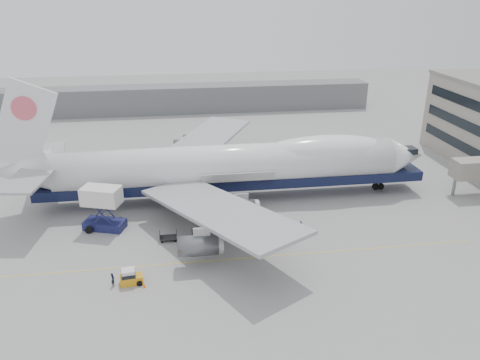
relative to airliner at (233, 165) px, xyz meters
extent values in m
plane|color=gray|center=(-0.64, -12.00, -5.62)|extent=(260.00, 260.00, 0.00)
cube|color=gold|center=(-0.64, -18.00, -5.62)|extent=(60.00, 0.15, 0.01)
cube|color=gray|center=(39.36, -4.00, -1.12)|extent=(9.00, 3.00, 3.00)
cylinder|color=slate|center=(35.36, -4.00, -4.12)|extent=(0.50, 0.50, 3.00)
cube|color=slate|center=(-10.64, 58.00, -2.12)|extent=(110.00, 8.00, 7.00)
cylinder|color=white|center=(-0.64, 0.00, 0.08)|extent=(52.00, 6.40, 6.40)
cube|color=black|center=(0.36, 0.00, -2.48)|extent=(60.00, 5.76, 1.50)
cone|color=white|center=(28.36, 0.00, 0.08)|extent=(6.00, 6.40, 6.40)
cone|color=white|center=(-31.14, 0.00, 0.68)|extent=(9.00, 6.40, 6.40)
ellipsoid|color=white|center=(14.96, 0.00, 1.84)|extent=(20.67, 5.78, 4.56)
cube|color=white|center=(-29.64, 0.00, 7.58)|extent=(10.52, 0.50, 13.56)
cylinder|color=#E4586B|center=(-29.14, 0.00, 10.08)|extent=(3.40, 0.30, 3.40)
cube|color=#9EA0A3|center=(-3.64, -14.28, -0.52)|extent=(20.35, 26.74, 2.26)
cube|color=#9EA0A3|center=(-3.64, 14.28, -0.52)|extent=(20.35, 26.74, 2.26)
cylinder|color=#595B60|center=(-6.64, 19.00, -2.72)|extent=(4.80, 2.60, 2.60)
cylinder|color=#595B60|center=(-0.64, 10.00, -2.72)|extent=(4.80, 2.60, 2.60)
cylinder|color=#595B60|center=(-0.64, -10.00, -2.72)|extent=(4.80, 2.60, 2.60)
cylinder|color=#595B60|center=(-6.64, -19.00, -2.72)|extent=(4.80, 2.60, 2.60)
cylinder|color=slate|center=(24.36, 0.00, -4.37)|extent=(0.36, 0.36, 2.50)
cylinder|color=black|center=(24.36, 0.00, -5.07)|extent=(1.10, 0.45, 1.10)
cylinder|color=slate|center=(-3.64, -3.00, -4.37)|extent=(0.36, 0.36, 2.50)
cylinder|color=black|center=(-3.64, -3.00, -5.07)|extent=(1.10, 0.45, 1.10)
cylinder|color=slate|center=(-3.64, 3.00, -4.37)|extent=(0.36, 0.36, 2.50)
cylinder|color=black|center=(-3.64, 3.00, -5.07)|extent=(1.10, 0.45, 1.10)
cube|color=navy|center=(-18.98, -7.50, -5.01)|extent=(6.11, 4.30, 1.22)
cube|color=silver|center=(-18.98, -7.50, -0.62)|extent=(5.76, 4.37, 2.44)
cube|color=navy|center=(-18.98, -8.72, -2.82)|extent=(3.78, 1.38, 4.37)
cube|color=navy|center=(-18.98, -6.28, -2.82)|extent=(3.78, 1.38, 4.37)
cube|color=slate|center=(-18.98, -5.73, -0.62)|extent=(2.95, 2.11, 0.15)
cylinder|color=black|center=(-20.98, -8.61, -5.13)|extent=(1.00, 0.39, 1.00)
cylinder|color=black|center=(-20.98, -6.39, -5.13)|extent=(1.00, 0.39, 1.00)
cylinder|color=black|center=(-16.98, -8.61, -5.13)|extent=(1.00, 0.39, 1.00)
cylinder|color=black|center=(-16.98, -6.39, -5.13)|extent=(1.00, 0.39, 1.00)
cube|color=orange|center=(-14.40, -21.41, -5.12)|extent=(2.69, 1.66, 1.00)
cube|color=silver|center=(-14.67, -21.44, -4.22)|extent=(1.60, 1.44, 0.91)
cube|color=black|center=(-14.67, -21.44, -4.40)|extent=(1.70, 1.54, 0.45)
cylinder|color=black|center=(-15.31, -22.00, -5.31)|extent=(0.64, 0.27, 0.64)
cylinder|color=black|center=(-15.31, -20.82, -5.31)|extent=(0.64, 0.27, 0.64)
cylinder|color=black|center=(-13.49, -22.00, -5.31)|extent=(0.64, 0.27, 0.64)
cylinder|color=black|center=(-13.49, -20.82, -5.31)|extent=(0.64, 0.27, 0.64)
imported|color=black|center=(-16.40, -21.61, -4.80)|extent=(0.42, 0.62, 1.64)
cone|color=#FF5F0D|center=(-12.95, -22.45, -5.37)|extent=(0.32, 0.32, 0.50)
cube|color=#FF5F0D|center=(-12.95, -22.45, -5.61)|extent=(0.34, 0.34, 0.03)
cube|color=#2D2D30|center=(-10.23, -12.18, -5.17)|extent=(2.30, 1.35, 0.18)
cube|color=#2D2D30|center=(-11.33, -12.18, -4.77)|extent=(0.08, 1.35, 0.90)
cube|color=#2D2D30|center=(-9.13, -12.18, -4.77)|extent=(0.08, 1.35, 0.90)
cylinder|color=black|center=(-11.08, -12.73, -5.47)|extent=(0.30, 0.12, 0.30)
cylinder|color=black|center=(-11.08, -11.63, -5.47)|extent=(0.30, 0.12, 0.30)
cylinder|color=black|center=(-9.38, -12.73, -5.47)|extent=(0.30, 0.12, 0.30)
cylinder|color=black|center=(-9.38, -11.63, -5.47)|extent=(0.30, 0.12, 0.30)
cube|color=#2D2D30|center=(-5.96, -12.18, -5.17)|extent=(2.30, 1.35, 0.18)
cube|color=#2D2D30|center=(-7.06, -12.18, -4.77)|extent=(0.08, 1.35, 0.90)
cube|color=#2D2D30|center=(-4.86, -12.18, -4.77)|extent=(0.08, 1.35, 0.90)
cylinder|color=black|center=(-6.81, -12.73, -5.47)|extent=(0.30, 0.12, 0.30)
cylinder|color=black|center=(-6.81, -11.63, -5.47)|extent=(0.30, 0.12, 0.30)
cylinder|color=black|center=(-5.11, -12.73, -5.47)|extent=(0.30, 0.12, 0.30)
cylinder|color=black|center=(-5.11, -11.63, -5.47)|extent=(0.30, 0.12, 0.30)
cube|color=#2D2D30|center=(-1.69, -12.18, -5.17)|extent=(2.30, 1.35, 0.18)
cube|color=#2D2D30|center=(-2.79, -12.18, -4.77)|extent=(0.08, 1.35, 0.90)
cube|color=#2D2D30|center=(-0.59, -12.18, -4.77)|extent=(0.08, 1.35, 0.90)
cylinder|color=black|center=(-2.54, -12.73, -5.47)|extent=(0.30, 0.12, 0.30)
cylinder|color=black|center=(-2.54, -11.63, -5.47)|extent=(0.30, 0.12, 0.30)
cylinder|color=black|center=(-0.84, -12.73, -5.47)|extent=(0.30, 0.12, 0.30)
cylinder|color=black|center=(-0.84, -11.63, -5.47)|extent=(0.30, 0.12, 0.30)
cube|color=#2D2D30|center=(2.59, -12.18, -5.17)|extent=(2.30, 1.35, 0.18)
cube|color=#2D2D30|center=(1.49, -12.18, -4.77)|extent=(0.08, 1.35, 0.90)
cube|color=#2D2D30|center=(3.69, -12.18, -4.77)|extent=(0.08, 1.35, 0.90)
cylinder|color=black|center=(1.74, -12.73, -5.47)|extent=(0.30, 0.12, 0.30)
cylinder|color=black|center=(1.74, -11.63, -5.47)|extent=(0.30, 0.12, 0.30)
cylinder|color=black|center=(3.44, -12.73, -5.47)|extent=(0.30, 0.12, 0.30)
cylinder|color=black|center=(3.44, -11.63, -5.47)|extent=(0.30, 0.12, 0.30)
cube|color=#2D2D30|center=(6.86, -12.18, -5.17)|extent=(2.30, 1.35, 0.18)
cube|color=#2D2D30|center=(5.76, -12.18, -4.77)|extent=(0.08, 1.35, 0.90)
cube|color=#2D2D30|center=(7.96, -12.18, -4.77)|extent=(0.08, 1.35, 0.90)
cylinder|color=black|center=(6.01, -12.73, -5.47)|extent=(0.30, 0.12, 0.30)
cylinder|color=black|center=(6.01, -11.63, -5.47)|extent=(0.30, 0.12, 0.30)
cylinder|color=black|center=(7.71, -12.73, -5.47)|extent=(0.30, 0.12, 0.30)
cylinder|color=black|center=(7.71, -11.63, -5.47)|extent=(0.30, 0.12, 0.30)
camera|label=1|loc=(-8.57, -67.40, 25.56)|focal=35.00mm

